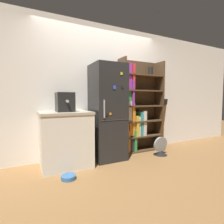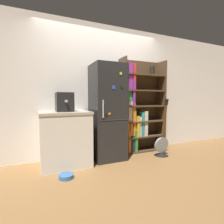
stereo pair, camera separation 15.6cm
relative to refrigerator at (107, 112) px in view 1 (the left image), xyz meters
The scene contains 8 objects.
ground_plane 0.89m from the refrigerator, 89.99° to the right, with size 16.00×16.00×0.00m, color olive.
wall_back 0.53m from the refrigerator, 89.99° to the left, with size 8.00×0.05×2.60m.
refrigerator is the anchor object (origin of this frame).
bookshelf 0.76m from the refrigerator, 12.49° to the left, with size 1.00×0.32×1.95m.
kitchen_counter 0.90m from the refrigerator, behind, with size 0.82×0.67×0.92m.
espresso_machine 0.81m from the refrigerator, behind, with size 0.28×0.36×0.32m.
guitar 1.30m from the refrigerator, 16.21° to the right, with size 0.31×0.28×1.13m.
pet_bowl 1.33m from the refrigerator, 147.35° to the right, with size 0.21×0.21×0.06m.
Camera 1 is at (-1.38, -2.80, 1.12)m, focal length 28.00 mm.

